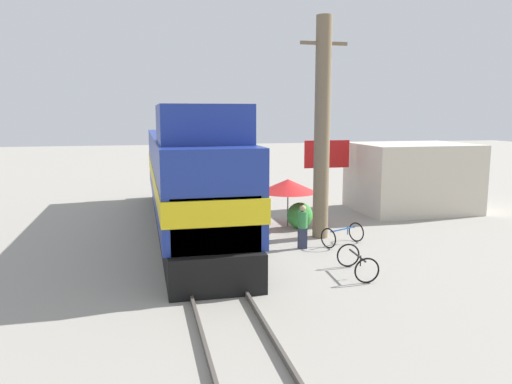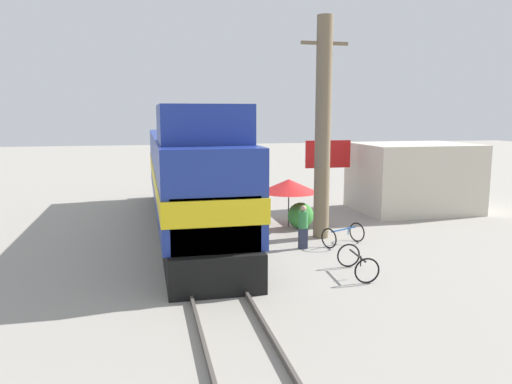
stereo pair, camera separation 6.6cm
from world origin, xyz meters
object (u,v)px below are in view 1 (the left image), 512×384
utility_pole (322,129)px  person_bystander (303,225)px  bicycle (343,235)px  locomotive (189,180)px  bicycle_spare (357,262)px  billboard_sign (327,158)px  vendor_umbrella (288,186)px

utility_pole → person_bystander: utility_pole is taller
utility_pole → bicycle: utility_pole is taller
person_bystander → locomotive: bearing=135.1°
locomotive → utility_pole: size_ratio=2.01×
utility_pole → bicycle: 4.03m
locomotive → bicycle_spare: locomotive is taller
billboard_sign → bicycle: billboard_sign is taller
bicycle → bicycle_spare: 3.42m
billboard_sign → bicycle_spare: bearing=-105.5°
billboard_sign → bicycle_spare: size_ratio=2.11×
utility_pole → bicycle: bearing=-72.7°
billboard_sign → bicycle: bearing=-105.4°
vendor_umbrella → billboard_sign: bearing=45.6°
person_bystander → bicycle: size_ratio=0.91×
utility_pole → bicycle: size_ratio=4.82×
utility_pole → billboard_sign: utility_pole is taller
person_bystander → bicycle: bearing=5.1°
vendor_umbrella → billboard_sign: (2.81, 2.87, 0.85)m
bicycle → bicycle_spare: bearing=138.7°
locomotive → billboard_sign: 7.42m
vendor_umbrella → bicycle: 3.73m
vendor_umbrella → person_bystander: 3.57m
utility_pole → vendor_umbrella: 3.21m
utility_pole → bicycle_spare: 5.96m
locomotive → bicycle_spare: 8.20m
bicycle → bicycle_spare: (-0.92, -3.29, 0.01)m
person_bystander → bicycle_spare: person_bystander is taller
vendor_umbrella → billboard_sign: billboard_sign is taller
billboard_sign → utility_pole: bearing=-113.3°
locomotive → bicycle_spare: (4.29, -6.77, -1.72)m
billboard_sign → person_bystander: size_ratio=2.23×
person_bystander → bicycle: person_bystander is taller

